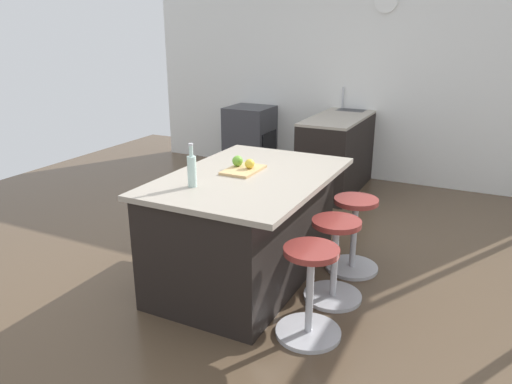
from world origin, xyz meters
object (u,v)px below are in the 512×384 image
at_px(oven_range, 250,138).
at_px(water_bottle, 192,170).
at_px(stool_middle, 334,262).
at_px(cutting_board, 243,170).
at_px(kitchen_island, 245,226).
at_px(stool_by_window, 354,237).
at_px(apple_yellow, 250,164).
at_px(stool_near_camera, 310,295).
at_px(apple_green, 238,161).

distance_m(oven_range, water_bottle, 3.63).
relative_size(stool_middle, cutting_board, 1.76).
bearing_deg(water_bottle, kitchen_island, 157.39).
bearing_deg(water_bottle, stool_middle, 115.38).
bearing_deg(cutting_board, stool_by_window, 120.04).
xyz_separation_m(oven_range, kitchen_island, (2.91, 1.45, -0.00)).
xyz_separation_m(oven_range, apple_yellow, (2.82, 1.44, 0.50)).
bearing_deg(stool_near_camera, cutting_board, -126.38).
bearing_deg(oven_range, stool_by_window, 42.57).
relative_size(stool_near_camera, water_bottle, 2.03).
bearing_deg(kitchen_island, apple_green, -131.79).
bearing_deg(kitchen_island, stool_near_camera, 55.13).
bearing_deg(kitchen_island, stool_by_window, 124.87).
xyz_separation_m(cutting_board, apple_green, (-0.04, -0.08, 0.05)).
bearing_deg(apple_yellow, stool_near_camera, 50.91).
bearing_deg(water_bottle, apple_yellow, 161.13).
relative_size(cutting_board, apple_green, 4.20).
bearing_deg(oven_range, water_bottle, 20.63).
bearing_deg(stool_near_camera, water_bottle, -94.85).
bearing_deg(apple_green, stool_by_window, 115.49).
height_order(apple_yellow, apple_green, apple_green).
xyz_separation_m(stool_near_camera, apple_yellow, (-0.61, -0.75, 0.64)).
bearing_deg(stool_by_window, oven_range, -137.43).
bearing_deg(stool_middle, stool_by_window, 180.00).
distance_m(cutting_board, apple_yellow, 0.07).
relative_size(stool_by_window, stool_middle, 1.00).
distance_m(stool_middle, water_bottle, 1.25).
relative_size(oven_range, cutting_board, 2.49).
height_order(stool_middle, stool_near_camera, same).
relative_size(stool_by_window, stool_near_camera, 1.00).
bearing_deg(stool_middle, water_bottle, -64.62).
xyz_separation_m(stool_middle, stool_near_camera, (0.52, 0.00, 0.00)).
xyz_separation_m(oven_range, apple_green, (2.80, 1.33, 0.50)).
relative_size(oven_range, stool_by_window, 1.41).
distance_m(apple_yellow, apple_green, 0.12).
bearing_deg(stool_by_window, stool_middle, 0.00).
height_order(kitchen_island, cutting_board, cutting_board).
bearing_deg(kitchen_island, oven_range, -153.57).
xyz_separation_m(cutting_board, water_bottle, (0.51, -0.14, 0.11)).
relative_size(stool_near_camera, apple_yellow, 8.27).
xyz_separation_m(kitchen_island, water_bottle, (0.44, -0.18, 0.56)).
bearing_deg(apple_green, stool_near_camera, 54.09).
height_order(oven_range, stool_near_camera, oven_range).
height_order(oven_range, stool_middle, oven_range).
bearing_deg(oven_range, stool_middle, 37.02).
height_order(stool_by_window, apple_yellow, apple_yellow).
height_order(stool_by_window, water_bottle, water_bottle).
relative_size(stool_middle, stool_near_camera, 1.00).
xyz_separation_m(stool_by_window, apple_yellow, (0.43, -0.75, 0.64)).
relative_size(kitchen_island, apple_green, 19.44).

